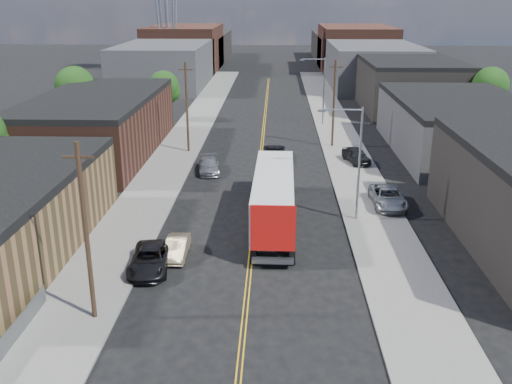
# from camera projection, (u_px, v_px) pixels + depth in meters

# --- Properties ---
(ground) EXTENTS (260.00, 260.00, 0.00)m
(ground) POSITION_uv_depth(u_px,v_px,m) (264.00, 124.00, 78.21)
(ground) COLOR black
(ground) RESTS_ON ground
(centerline) EXTENTS (0.32, 120.00, 0.01)m
(centerline) POSITION_uv_depth(u_px,v_px,m) (261.00, 153.00, 64.05)
(centerline) COLOR gold
(centerline) RESTS_ON ground
(sidewalk_left) EXTENTS (5.00, 140.00, 0.15)m
(sidewalk_left) POSITION_uv_depth(u_px,v_px,m) (177.00, 151.00, 64.34)
(sidewalk_left) COLOR slate
(sidewalk_left) RESTS_ON ground
(sidewalk_right) EXTENTS (5.00, 140.00, 0.15)m
(sidewalk_right) POSITION_uv_depth(u_px,v_px,m) (346.00, 153.00, 63.71)
(sidewalk_right) COLOR slate
(sidewalk_right) RESTS_ON ground
(warehouse_brown) EXTENTS (12.00, 26.00, 6.60)m
(warehouse_brown) POSITION_uv_depth(u_px,v_px,m) (98.00, 125.00, 62.62)
(warehouse_brown) COLOR #44251B
(warehouse_brown) RESTS_ON ground
(industrial_right_b) EXTENTS (14.00, 24.00, 6.10)m
(industrial_right_b) POSITION_uv_depth(u_px,v_px,m) (459.00, 126.00, 63.27)
(industrial_right_b) COLOR #39393C
(industrial_right_b) RESTS_ON ground
(industrial_right_c) EXTENTS (14.00, 22.00, 7.60)m
(industrial_right_c) POSITION_uv_depth(u_px,v_px,m) (409.00, 84.00, 87.57)
(industrial_right_c) COLOR black
(industrial_right_c) RESTS_ON ground
(skyline_left_a) EXTENTS (16.00, 30.00, 8.00)m
(skyline_left_a) POSITION_uv_depth(u_px,v_px,m) (165.00, 65.00, 110.62)
(skyline_left_a) COLOR #39393C
(skyline_left_a) RESTS_ON ground
(skyline_right_a) EXTENTS (16.00, 30.00, 8.00)m
(skyline_right_a) POSITION_uv_depth(u_px,v_px,m) (372.00, 65.00, 109.29)
(skyline_right_a) COLOR #39393C
(skyline_right_a) RESTS_ON ground
(skyline_left_b) EXTENTS (16.00, 26.00, 10.00)m
(skyline_left_b) POSITION_uv_depth(u_px,v_px,m) (185.00, 48.00, 133.90)
(skyline_left_b) COLOR #44251B
(skyline_left_b) RESTS_ON ground
(skyline_right_b) EXTENTS (16.00, 26.00, 10.00)m
(skyline_right_b) POSITION_uv_depth(u_px,v_px,m) (356.00, 48.00, 132.57)
(skyline_right_b) COLOR #44251B
(skyline_right_b) RESTS_ON ground
(skyline_left_c) EXTENTS (16.00, 40.00, 7.00)m
(skyline_left_c) POSITION_uv_depth(u_px,v_px,m) (196.00, 47.00, 153.27)
(skyline_left_c) COLOR black
(skyline_left_c) RESTS_ON ground
(skyline_right_c) EXTENTS (16.00, 40.00, 7.00)m
(skyline_right_c) POSITION_uv_depth(u_px,v_px,m) (346.00, 48.00, 151.95)
(skyline_right_c) COLOR black
(skyline_right_c) RESTS_ON ground
(streetlight_near) EXTENTS (3.39, 0.25, 9.00)m
(streetlight_near) POSITION_uv_depth(u_px,v_px,m) (355.00, 155.00, 43.17)
(streetlight_near) COLOR gray
(streetlight_near) RESTS_ON ground
(streetlight_far) EXTENTS (3.39, 0.25, 9.00)m
(streetlight_far) POSITION_uv_depth(u_px,v_px,m) (321.00, 86.00, 76.22)
(streetlight_far) COLOR gray
(streetlight_far) RESTS_ON ground
(utility_pole_left_near) EXTENTS (1.60, 0.26, 10.00)m
(utility_pole_left_near) POSITION_uv_depth(u_px,v_px,m) (86.00, 232.00, 29.59)
(utility_pole_left_near) COLOR black
(utility_pole_left_near) RESTS_ON ground
(utility_pole_left_far) EXTENTS (1.60, 0.26, 10.00)m
(utility_pole_left_far) POSITION_uv_depth(u_px,v_px,m) (187.00, 107.00, 62.64)
(utility_pole_left_far) COLOR black
(utility_pole_left_far) RESTS_ON ground
(utility_pole_right) EXTENTS (1.60, 0.26, 10.00)m
(utility_pole_right) POSITION_uv_depth(u_px,v_px,m) (334.00, 103.00, 64.93)
(utility_pole_right) COLOR black
(utility_pole_right) RESTS_ON ground
(tree_left_mid) EXTENTS (5.10, 5.04, 8.37)m
(tree_left_mid) POSITION_uv_depth(u_px,v_px,m) (76.00, 89.00, 72.49)
(tree_left_mid) COLOR black
(tree_left_mid) RESTS_ON ground
(tree_left_far) EXTENTS (4.35, 4.20, 6.97)m
(tree_left_far) POSITION_uv_depth(u_px,v_px,m) (164.00, 88.00, 79.07)
(tree_left_far) COLOR black
(tree_left_far) RESTS_ON ground
(tree_right_far) EXTENTS (4.85, 4.76, 7.91)m
(tree_right_far) POSITION_uv_depth(u_px,v_px,m) (491.00, 88.00, 75.52)
(tree_right_far) COLOR black
(tree_right_far) RESTS_ON ground
(semi_truck) EXTENTS (3.07, 16.82, 4.40)m
(semi_truck) POSITION_uv_depth(u_px,v_px,m) (274.00, 191.00, 43.94)
(semi_truck) COLOR silver
(semi_truck) RESTS_ON ground
(car_left_b) EXTENTS (1.41, 3.96, 1.30)m
(car_left_b) POSITION_uv_depth(u_px,v_px,m) (177.00, 248.00, 38.51)
(car_left_b) COLOR #8F7D5D
(car_left_b) RESTS_ON ground
(car_left_c) EXTENTS (2.76, 5.42, 1.47)m
(car_left_c) POSITION_uv_depth(u_px,v_px,m) (150.00, 259.00, 36.64)
(car_left_c) COLOR black
(car_left_c) RESTS_ON ground
(car_left_d) EXTENTS (2.60, 5.08, 1.41)m
(car_left_d) POSITION_uv_depth(u_px,v_px,m) (209.00, 166.00, 56.82)
(car_left_d) COLOR gray
(car_left_d) RESTS_ON ground
(car_right_lot_a) EXTENTS (2.61, 5.62, 1.56)m
(car_right_lot_a) POSITION_uv_depth(u_px,v_px,m) (388.00, 197.00, 47.33)
(car_right_lot_a) COLOR #999D9E
(car_right_lot_a) RESTS_ON sidewalk_right
(car_right_lot_c) EXTENTS (2.98, 4.91, 1.56)m
(car_right_lot_c) POSITION_uv_depth(u_px,v_px,m) (356.00, 155.00, 59.68)
(car_right_lot_c) COLOR black
(car_right_lot_c) RESTS_ON sidewalk_right
(car_ahead_truck) EXTENTS (2.58, 5.32, 1.46)m
(car_ahead_truck) POSITION_uv_depth(u_px,v_px,m) (274.00, 154.00, 60.93)
(car_ahead_truck) COLOR black
(car_ahead_truck) RESTS_ON ground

